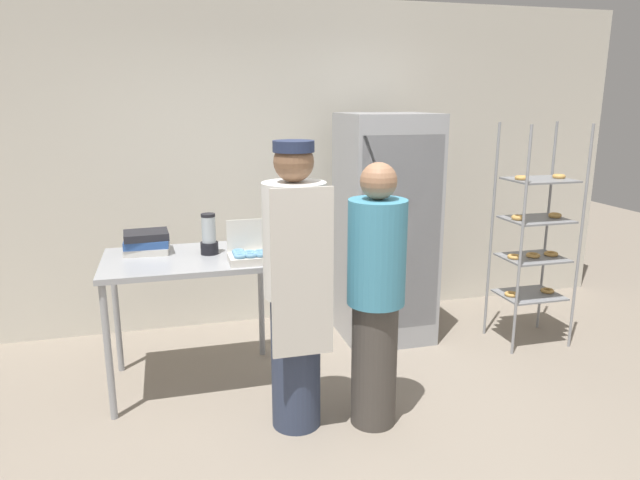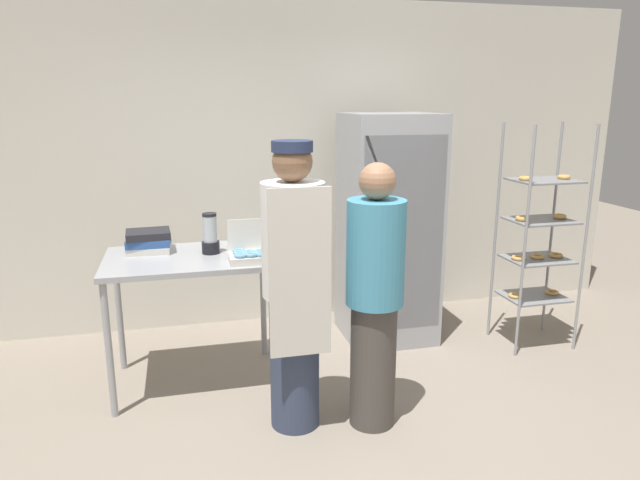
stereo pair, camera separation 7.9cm
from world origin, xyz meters
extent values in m
plane|color=gray|center=(0.00, 0.00, 0.00)|extent=(14.00, 14.00, 0.00)
cube|color=silver|center=(0.00, 2.30, 1.38)|extent=(6.40, 0.12, 2.75)
cube|color=#9EA0A5|center=(0.71, 1.64, 0.92)|extent=(0.70, 0.68, 1.83)
cube|color=gray|center=(0.71, 1.31, 0.94)|extent=(0.65, 0.02, 1.50)
cylinder|color=silver|center=(0.52, 1.28, 0.96)|extent=(0.02, 0.02, 0.90)
cylinder|color=#93969B|center=(1.55, 1.00, 0.88)|extent=(0.02, 0.02, 1.77)
cylinder|color=#93969B|center=(2.07, 1.00, 0.88)|extent=(0.02, 0.02, 1.77)
cylinder|color=#93969B|center=(1.55, 1.41, 0.88)|extent=(0.02, 0.02, 1.77)
cylinder|color=#93969B|center=(2.07, 1.41, 0.88)|extent=(0.02, 0.02, 1.77)
cube|color=gray|center=(1.81, 1.21, 0.39)|extent=(0.48, 0.38, 0.01)
torus|color=#DBA351|center=(1.65, 1.21, 0.41)|extent=(0.11, 0.11, 0.03)
torus|color=#DBA351|center=(1.98, 1.21, 0.41)|extent=(0.11, 0.11, 0.03)
cube|color=gray|center=(1.81, 1.21, 0.71)|extent=(0.48, 0.38, 0.01)
torus|color=#DBA351|center=(1.65, 1.21, 0.73)|extent=(0.11, 0.11, 0.03)
torus|color=#DBA351|center=(1.81, 1.21, 0.73)|extent=(0.11, 0.11, 0.03)
torus|color=#DBA351|center=(1.98, 1.21, 0.73)|extent=(0.11, 0.11, 0.03)
cube|color=gray|center=(1.81, 1.21, 1.02)|extent=(0.48, 0.38, 0.01)
torus|color=#DBA351|center=(1.65, 1.21, 1.04)|extent=(0.10, 0.10, 0.04)
torus|color=#DBA351|center=(1.98, 1.21, 1.04)|extent=(0.10, 0.10, 0.04)
cube|color=gray|center=(1.81, 1.21, 1.33)|extent=(0.48, 0.38, 0.01)
torus|color=#DBA351|center=(1.65, 1.21, 1.35)|extent=(0.10, 0.10, 0.03)
torus|color=#DBA351|center=(1.98, 1.21, 1.35)|extent=(0.10, 0.10, 0.03)
cube|color=#9EA0A5|center=(-0.86, 1.17, 0.90)|extent=(1.13, 0.75, 0.04)
cylinder|color=#9EA0A5|center=(-1.38, 0.83, 0.44)|extent=(0.04, 0.04, 0.88)
cylinder|color=#9EA0A5|center=(-0.34, 0.83, 0.44)|extent=(0.04, 0.04, 0.88)
cylinder|color=#9EA0A5|center=(-1.38, 1.50, 0.44)|extent=(0.04, 0.04, 0.88)
cylinder|color=#9EA0A5|center=(-0.34, 1.50, 0.44)|extent=(0.04, 0.04, 0.88)
cube|color=silver|center=(-0.49, 0.93, 0.94)|extent=(0.27, 0.21, 0.05)
cube|color=silver|center=(-0.49, 1.04, 1.07)|extent=(0.26, 0.01, 0.21)
torus|color=#669EC6|center=(-0.56, 0.88, 0.98)|extent=(0.08, 0.08, 0.03)
torus|color=#669EC6|center=(-0.49, 0.88, 0.98)|extent=(0.08, 0.08, 0.03)
torus|color=#669EC6|center=(-0.43, 0.88, 0.98)|extent=(0.08, 0.08, 0.03)
torus|color=#669EC6|center=(-0.56, 0.93, 0.98)|extent=(0.08, 0.08, 0.03)
torus|color=#669EC6|center=(-0.49, 0.93, 0.98)|extent=(0.08, 0.08, 0.03)
torus|color=#669EC6|center=(-0.43, 0.93, 0.98)|extent=(0.08, 0.08, 0.03)
torus|color=#669EC6|center=(-0.56, 0.98, 0.98)|extent=(0.08, 0.08, 0.03)
cylinder|color=black|center=(-0.73, 1.21, 0.96)|extent=(0.12, 0.12, 0.08)
cylinder|color=#B2BCC1|center=(-0.73, 1.21, 1.09)|extent=(0.09, 0.09, 0.18)
cylinder|color=black|center=(-0.73, 1.21, 1.19)|extent=(0.10, 0.10, 0.02)
cube|color=silver|center=(-1.14, 1.35, 0.94)|extent=(0.31, 0.26, 0.05)
cube|color=#2D5193|center=(-1.14, 1.35, 0.99)|extent=(0.30, 0.25, 0.05)
cube|color=#232328|center=(-1.14, 1.35, 1.04)|extent=(0.30, 0.26, 0.05)
cylinder|color=#333D56|center=(-0.30, 0.48, 0.42)|extent=(0.30, 0.30, 0.83)
cylinder|color=silver|center=(-0.30, 0.48, 1.16)|extent=(0.36, 0.36, 0.66)
sphere|color=brown|center=(-0.30, 0.48, 1.61)|extent=(0.23, 0.23, 0.23)
cube|color=beige|center=(-0.30, 0.29, 1.02)|extent=(0.35, 0.02, 0.95)
cylinder|color=#232D4C|center=(-0.30, 0.48, 1.69)|extent=(0.23, 0.23, 0.06)
cylinder|color=#47423D|center=(0.17, 0.38, 0.39)|extent=(0.28, 0.28, 0.78)
cylinder|color=teal|center=(0.17, 0.38, 1.08)|extent=(0.34, 0.34, 0.61)
sphere|color=#9E7051|center=(0.17, 0.38, 1.50)|extent=(0.21, 0.21, 0.21)
camera|label=1|loc=(-0.97, -2.58, 1.94)|focal=32.00mm
camera|label=2|loc=(-0.90, -2.60, 1.94)|focal=32.00mm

